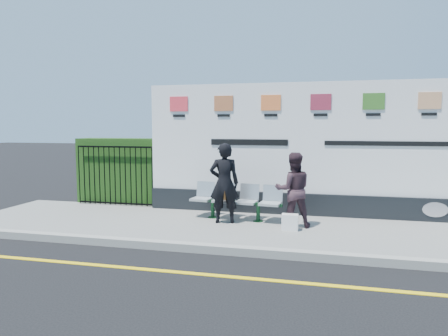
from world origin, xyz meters
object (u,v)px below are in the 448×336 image
object	(u,v)px
billboard	(319,158)
bench	(235,210)
woman_right	(293,190)
woman_left	(224,183)

from	to	relation	value
billboard	bench	distance (m)	2.24
woman_right	bench	bearing A→B (deg)	-27.77
bench	woman_right	size ratio (longest dim) A/B	1.32
bench	woman_left	xyz separation A→B (m)	(-0.16, -0.32, 0.63)
billboard	woman_left	distance (m)	2.31
bench	woman_right	world-z (taller)	woman_right
billboard	bench	bearing A→B (deg)	-153.66
bench	woman_right	xyz separation A→B (m)	(1.26, -0.33, 0.54)
woman_left	bench	bearing A→B (deg)	-130.62
billboard	woman_right	world-z (taller)	billboard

